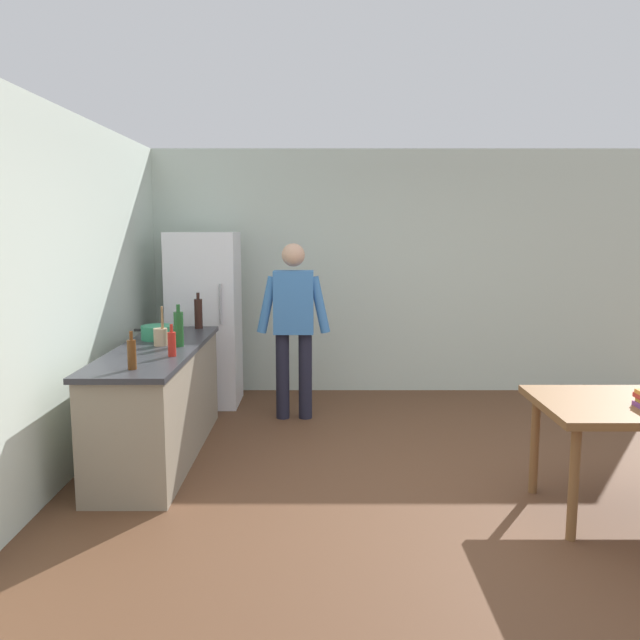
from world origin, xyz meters
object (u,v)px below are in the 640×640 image
refrigerator (207,319)px  cooking_pot (160,332)px  person (295,319)px  bottle_sauce_red (174,343)px  utensil_jar (163,336)px  bottle_wine_green (181,328)px  bottle_wine_dark (200,313)px  bottle_beer_brown (134,354)px

refrigerator → cooking_pot: size_ratio=4.50×
person → bottle_sauce_red: size_ratio=7.08×
cooking_pot → utensil_jar: utensil_jar is taller
cooking_pot → utensil_jar: size_ratio=1.25×
bottle_sauce_red → refrigerator: bearing=93.1°
cooking_pot → bottle_sauce_red: bearing=-68.6°
utensil_jar → bottle_wine_green: bottle_wine_green is taller
bottle_wine_green → bottle_wine_dark: size_ratio=1.00×
bottle_beer_brown → utensil_jar: bearing=91.5°
cooking_pot → person: bearing=31.4°
person → bottle_beer_brown: 2.13m
bottle_sauce_red → bottle_wine_dark: size_ratio=0.71×
refrigerator → cooking_pot: bearing=-98.3°
bottle_sauce_red → bottle_wine_dark: (-0.05, 1.34, 0.05)m
bottle_sauce_red → bottle_beer_brown: (-0.17, -0.45, 0.01)m
cooking_pot → bottle_wine_dark: (0.23, 0.61, 0.09)m
bottle_sauce_red → bottle_wine_dark: bottle_wine_dark is taller
bottle_sauce_red → bottle_wine_dark: bearing=92.2°
bottle_beer_brown → person: bearing=61.6°
bottle_wine_dark → bottle_beer_brown: bottle_wine_dark is taller
utensil_jar → bottle_beer_brown: utensil_jar is taller
refrigerator → bottle_sauce_red: (0.11, -1.97, 0.10)m
person → cooking_pot: size_ratio=4.25×
refrigerator → bottle_beer_brown: 2.43m
person → cooking_pot: (-1.13, -0.69, -0.02)m
person → bottle_sauce_red: 1.65m
person → bottle_wine_dark: bearing=-175.0°
refrigerator → utensil_jar: (-0.09, -1.54, 0.08)m
utensil_jar → bottle_beer_brown: size_ratio=1.23×
person → cooking_pot: 1.32m
bottle_wine_dark → refrigerator: bearing=94.8°
utensil_jar → bottle_wine_green: (0.16, -0.04, 0.07)m
utensil_jar → person: bearing=43.5°
refrigerator → bottle_wine_dark: size_ratio=5.29×
utensil_jar → bottle_wine_green: size_ratio=0.94×
refrigerator → bottle_wine_green: (0.07, -1.57, 0.15)m
bottle_wine_green → bottle_beer_brown: bottle_wine_green is taller
person → bottle_wine_dark: size_ratio=5.00×
utensil_jar → bottle_wine_dark: bearing=81.2°
cooking_pot → bottle_wine_green: 0.42m
utensil_jar → bottle_wine_green: bearing=-13.6°
bottle_wine_green → bottle_sauce_red: (0.03, -0.40, -0.05)m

